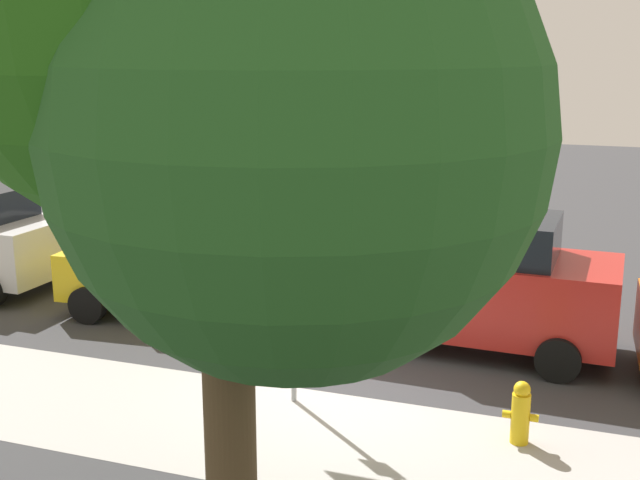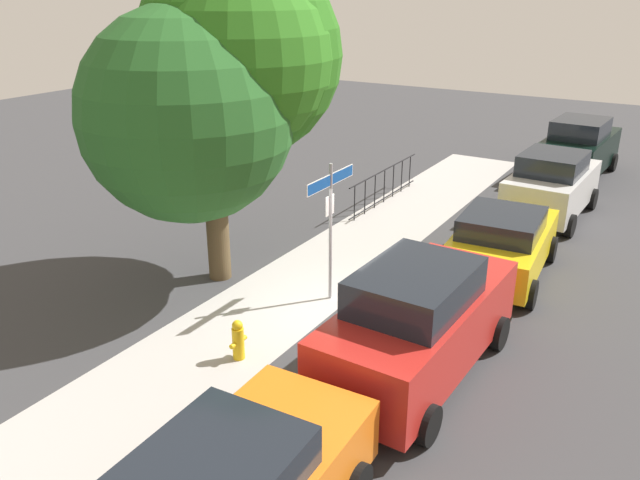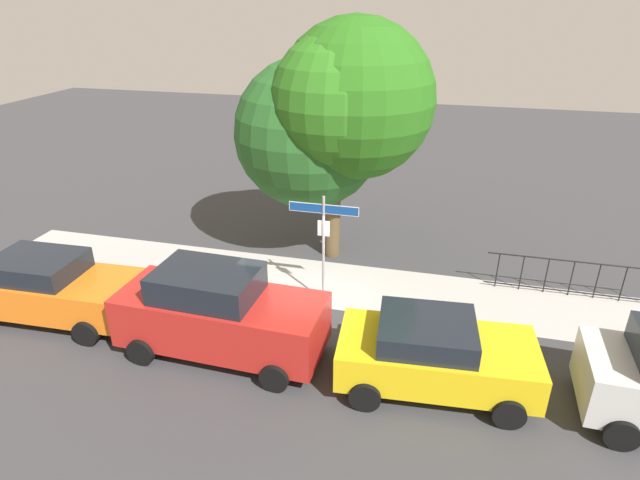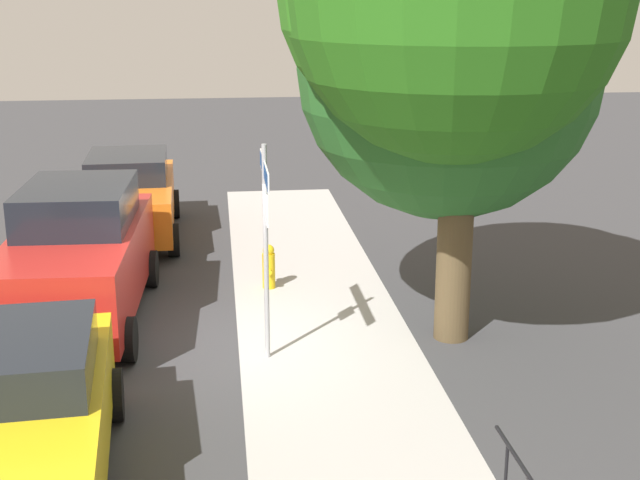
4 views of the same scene
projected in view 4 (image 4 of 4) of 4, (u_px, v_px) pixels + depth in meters
The scene contains 8 objects.
ground_plane at pixel (238, 344), 12.78m from camera, with size 60.00×60.00×0.00m, color #38383A.
sidewalk_strip at pixel (346, 401), 11.02m from camera, with size 24.00×2.60×0.00m, color #AAA7A2.
street_sign at pixel (265, 208), 11.75m from camera, with size 1.82×0.07×3.02m.
shade_tree at pixel (442, 24), 11.73m from camera, with size 5.80×4.77×7.17m.
car_orange at pixel (129, 196), 18.08m from camera, with size 4.45×2.15×1.71m.
car_red at pixel (78, 256), 13.41m from camera, with size 4.75×2.15×2.11m.
car_yellow at pixel (10, 415), 8.89m from camera, with size 4.18×2.36×1.61m.
fire_hydrant at pixel (269, 267), 15.08m from camera, with size 0.42×0.22×0.78m.
Camera 4 is at (11.92, -0.21, 4.99)m, focal length 49.25 mm.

